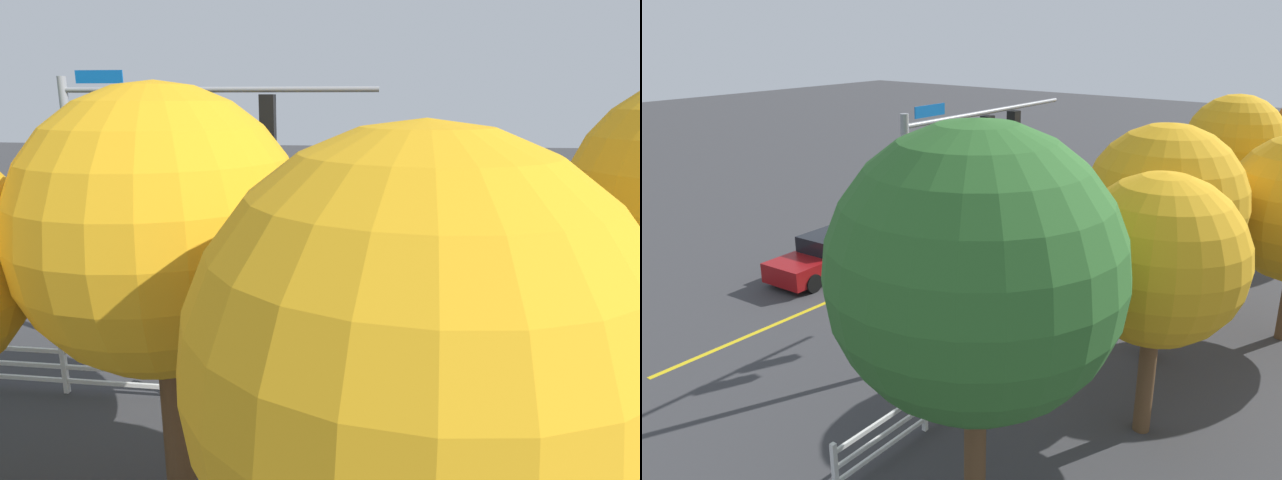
# 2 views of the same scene
# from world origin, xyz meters

# --- Properties ---
(ground_plane) EXTENTS (120.00, 120.00, 0.00)m
(ground_plane) POSITION_xyz_m (0.00, 0.00, 0.00)
(ground_plane) COLOR #38383A
(lane_center_stripe) EXTENTS (28.00, 0.16, 0.01)m
(lane_center_stripe) POSITION_xyz_m (-4.00, 0.00, 0.00)
(lane_center_stripe) COLOR gold
(lane_center_stripe) RESTS_ON ground_plane
(signal_assembly) EXTENTS (7.15, 0.38, 6.68)m
(signal_assembly) POSITION_xyz_m (3.38, 4.84, 4.70)
(signal_assembly) COLOR gray
(signal_assembly) RESTS_ON ground_plane
(car_0) EXTENTS (4.20, 2.07, 1.52)m
(car_0) POSITION_xyz_m (-7.14, 1.90, 0.72)
(car_0) COLOR black
(car_0) RESTS_ON ground_plane
(car_1) EXTENTS (4.71, 1.94, 1.46)m
(car_1) POSITION_xyz_m (-0.40, 1.69, 0.70)
(car_1) COLOR #0C4C2D
(car_1) RESTS_ON ground_plane
(car_2) EXTENTS (4.85, 2.16, 1.41)m
(car_2) POSITION_xyz_m (-5.38, -2.06, 0.67)
(car_2) COLOR maroon
(car_2) RESTS_ON ground_plane
(car_3) EXTENTS (4.79, 2.10, 1.45)m
(car_3) POSITION_xyz_m (-13.71, -1.72, 0.71)
(car_3) COLOR maroon
(car_3) RESTS_ON ground_plane
(car_4) EXTENTS (4.67, 2.06, 1.45)m
(car_4) POSITION_xyz_m (2.22, -1.90, 0.69)
(car_4) COLOR maroon
(car_4) RESTS_ON ground_plane
(white_rail_fence) EXTENTS (26.10, 0.10, 1.15)m
(white_rail_fence) POSITION_xyz_m (-3.00, 6.99, 0.60)
(white_rail_fence) COLOR white
(white_rail_fence) RESTS_ON ground_plane
(tree_1) EXTENTS (3.23, 3.23, 6.39)m
(tree_1) POSITION_xyz_m (-5.76, 9.34, 4.72)
(tree_1) COLOR brown
(tree_1) RESTS_ON ground_plane
(tree_3) EXTENTS (4.95, 4.95, 7.18)m
(tree_3) POSITION_xyz_m (8.68, 9.28, 4.69)
(tree_3) COLOR brown
(tree_3) RESTS_ON ground_plane
(tree_4) EXTENTS (3.58, 3.58, 5.80)m
(tree_4) POSITION_xyz_m (4.48, 10.77, 3.99)
(tree_4) COLOR brown
(tree_4) RESTS_ON ground_plane
(tree_5) EXTENTS (4.02, 4.02, 6.29)m
(tree_5) POSITION_xyz_m (1.23, 9.63, 4.25)
(tree_5) COLOR brown
(tree_5) RESTS_ON ground_plane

